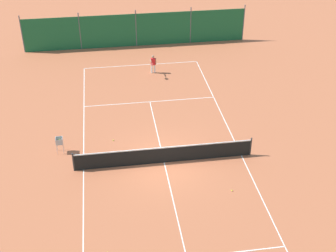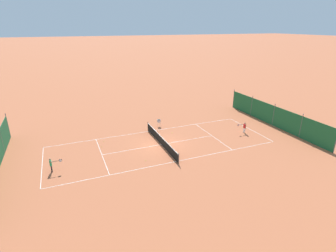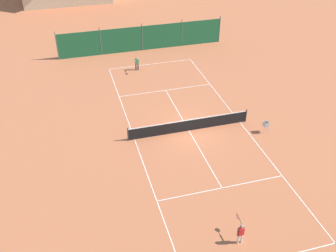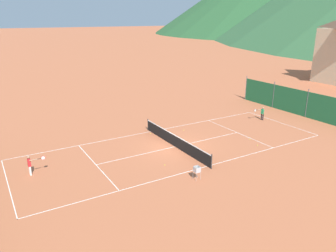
{
  "view_description": "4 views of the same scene",
  "coord_description": "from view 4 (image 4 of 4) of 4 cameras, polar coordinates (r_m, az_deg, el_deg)",
  "views": [
    {
      "loc": [
        2.64,
        19.07,
        14.48
      ],
      "look_at": [
        -0.56,
        -2.44,
        0.63
      ],
      "focal_mm": 50.0,
      "sensor_mm": 36.0,
      "label": 1
    },
    {
      "loc": [
        -24.26,
        9.22,
        12.23
      ],
      "look_at": [
        2.0,
        -1.63,
        1.21
      ],
      "focal_mm": 28.0,
      "sensor_mm": 36.0,
      "label": 2
    },
    {
      "loc": [
        -8.0,
        -22.54,
        16.53
      ],
      "look_at": [
        -1.87,
        -0.92,
        1.34
      ],
      "focal_mm": 42.0,
      "sensor_mm": 36.0,
      "label": 3
    },
    {
      "loc": [
        20.06,
        -12.61,
        9.66
      ],
      "look_at": [
        -1.21,
        0.08,
        1.34
      ],
      "focal_mm": 35.0,
      "sensor_mm": 36.0,
      "label": 4
    }
  ],
  "objects": [
    {
      "name": "ground_plane",
      "position": [
        25.59,
        1.24,
        -3.62
      ],
      "size": [
        600.0,
        600.0,
        0.0
      ],
      "primitive_type": "plane",
      "color": "#B7603D"
    },
    {
      "name": "court_line_markings",
      "position": [
        25.58,
        1.24,
        -3.62
      ],
      "size": [
        8.25,
        23.85,
        0.01
      ],
      "color": "white",
      "rests_on": "ground"
    },
    {
      "name": "tennis_net",
      "position": [
        25.4,
        1.25,
        -2.58
      ],
      "size": [
        9.18,
        0.08,
        1.06
      ],
      "color": "#2D2D2D",
      "rests_on": "ground"
    },
    {
      "name": "windscreen_fence_far",
      "position": [
        35.53,
        23.02,
        3.47
      ],
      "size": [
        17.28,
        0.08,
        2.9
      ],
      "color": "#1E6038",
      "rests_on": "ground"
    },
    {
      "name": "player_far_baseline",
      "position": [
        33.21,
        16.09,
        2.28
      ],
      "size": [
        0.45,
        1.07,
        1.31
      ],
      "color": "black",
      "rests_on": "ground"
    },
    {
      "name": "player_near_baseline",
      "position": [
        22.69,
        -22.9,
        -6.07
      ],
      "size": [
        0.45,
        1.08,
        1.32
      ],
      "color": "white",
      "rests_on": "ground"
    },
    {
      "name": "tennis_ball_mid_court",
      "position": [
        27.81,
        14.09,
        -2.27
      ],
      "size": [
        0.07,
        0.07,
        0.07
      ],
      "primitive_type": "sphere",
      "color": "#CCE033",
      "rests_on": "ground"
    },
    {
      "name": "tennis_ball_alley_left",
      "position": [
        28.34,
        -3.06,
        -1.33
      ],
      "size": [
        0.07,
        0.07,
        0.07
      ],
      "primitive_type": "sphere",
      "color": "#CCE033",
      "rests_on": "ground"
    },
    {
      "name": "tennis_ball_alley_right",
      "position": [
        29.19,
        2.75,
        -0.71
      ],
      "size": [
        0.07,
        0.07,
        0.07
      ],
      "primitive_type": "sphere",
      "color": "#CCE033",
      "rests_on": "ground"
    },
    {
      "name": "tennis_ball_by_net_left",
      "position": [
        26.72,
        15.3,
        -3.25
      ],
      "size": [
        0.07,
        0.07,
        0.07
      ],
      "primitive_type": "sphere",
      "color": "#CCE033",
      "rests_on": "ground"
    },
    {
      "name": "tennis_ball_near_corner",
      "position": [
        22.49,
        -0.55,
        -6.78
      ],
      "size": [
        0.07,
        0.07,
        0.07
      ],
      "primitive_type": "sphere",
      "color": "#CCE033",
      "rests_on": "ground"
    },
    {
      "name": "ball_hopper",
      "position": [
        20.42,
        5.05,
        -7.67
      ],
      "size": [
        0.36,
        0.36,
        0.89
      ],
      "color": "#B7B7BC",
      "rests_on": "ground"
    }
  ]
}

